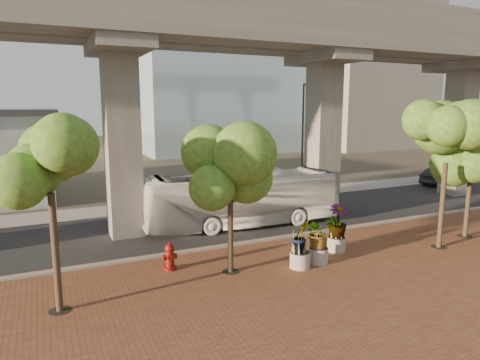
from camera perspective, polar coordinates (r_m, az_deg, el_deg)
name	(u,v)px	position (r m, az deg, el deg)	size (l,w,h in m)	color
ground	(249,231)	(22.74, 1.21, -6.81)	(160.00, 160.00, 0.00)	#3A332A
brick_plaza	(347,288)	(16.38, 14.09, -13.79)	(70.00, 13.00, 0.06)	brown
asphalt_road	(233,222)	(24.48, -0.87, -5.56)	(90.00, 8.00, 0.04)	black
curb_strip	(267,240)	(21.03, 3.65, -8.01)	(70.00, 0.25, 0.16)	gray
far_sidewalk	(201,202)	(29.43, -5.28, -2.94)	(90.00, 3.00, 0.06)	gray
transit_viaduct	(233,92)	(23.61, -0.92, 11.71)	(72.00, 5.60, 12.40)	gray
midrise_block	(362,71)	(73.39, 15.96, 13.75)	(18.00, 16.00, 24.00)	gray
transit_bus	(242,199)	(23.27, 0.27, -2.58)	(2.54, 10.83, 3.02)	silver
parked_car	(440,177)	(39.35, 25.10, 0.39)	(1.46, 4.22, 1.39)	black
fire_hydrant	(170,257)	(17.52, -9.34, -10.03)	(0.56, 0.50, 1.12)	maroon
planter_front	(319,234)	(18.10, 10.47, -7.14)	(1.83, 1.83, 2.01)	gray
planter_right	(337,223)	(19.67, 12.84, -5.62)	(2.00, 2.00, 2.14)	gray
planter_left	(300,239)	(17.44, 8.06, -7.76)	(1.82, 1.82, 2.00)	#9D988E
street_tree_far_west	(48,156)	(14.06, -24.21, 2.95)	(3.94, 3.94, 6.80)	#423425
street_tree_near_west	(230,170)	(16.20, -1.32, 1.33)	(3.65, 3.65, 5.74)	#423425
street_tree_near_east	(448,137)	(21.16, 25.98, 5.22)	(4.07, 4.07, 6.99)	#423425
street_tree_far_east	(472,156)	(23.68, 28.57, 2.87)	(3.62, 3.62, 5.74)	#423425
streetlamp_east	(304,132)	(31.12, 8.47, 6.39)	(0.40, 1.17, 8.05)	#303135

